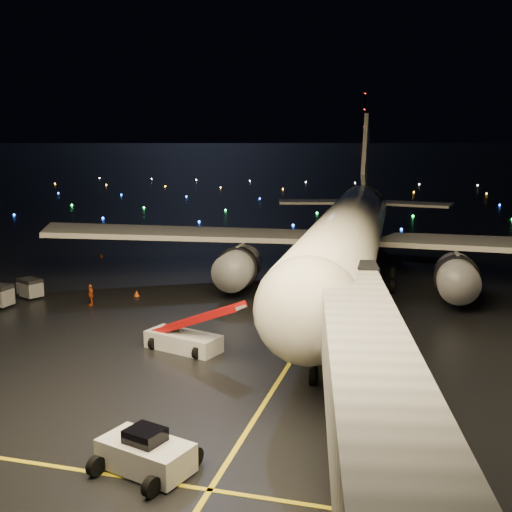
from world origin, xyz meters
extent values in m
plane|color=black|center=(0.00, 300.00, 0.00)|extent=(2000.00, 2000.00, 0.00)
cube|color=gold|center=(12.00, 15.00, 0.01)|extent=(0.25, 80.00, 0.02)
cube|color=silver|center=(8.99, -9.29, 0.91)|extent=(4.25, 3.02, 1.82)
imported|color=#E04D15|center=(-6.32, 13.34, 0.86)|extent=(0.97, 1.04, 1.72)
cone|color=#F1570E|center=(6.92, 15.87, 0.25)|extent=(0.46, 0.46, 0.50)
cone|color=#F1570E|center=(5.37, 25.85, 0.23)|extent=(0.53, 0.53, 0.45)
cone|color=#F1570E|center=(-4.07, 17.02, 0.27)|extent=(0.47, 0.47, 0.54)
cone|color=#F1570E|center=(-15.67, 32.12, 0.24)|extent=(0.44, 0.44, 0.49)
cylinder|color=black|center=(-60.00, 740.00, 32.00)|extent=(1.80, 1.80, 64.00)
cube|color=gray|center=(-12.40, 14.05, 0.83)|extent=(2.35, 2.06, 1.67)
camera|label=1|loc=(19.71, -31.41, 13.56)|focal=45.00mm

